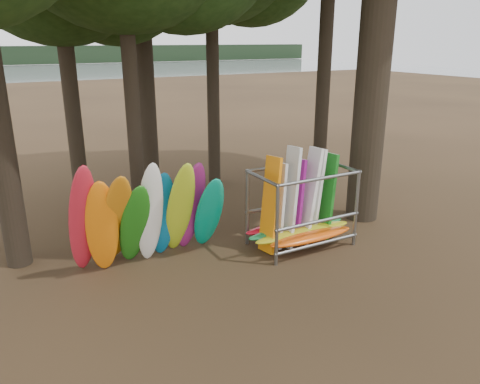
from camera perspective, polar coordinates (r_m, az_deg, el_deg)
ground at (r=12.17m, az=0.37°, el=-8.75°), size 120.00×120.00×0.00m
lake at (r=69.90m, az=-24.88°, el=12.02°), size 160.00×160.00×0.00m
far_shore at (r=119.65m, az=-27.13°, el=14.58°), size 160.00×4.00×4.00m
kayak_row at (r=11.84m, az=-11.20°, el=-2.96°), size 3.96×2.07×3.07m
storage_rack at (r=13.00m, az=7.45°, el=-2.23°), size 3.17×1.57×2.81m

